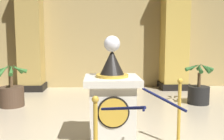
# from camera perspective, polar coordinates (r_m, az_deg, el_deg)

# --- Properties ---
(back_wall) EXTENTS (11.80, 0.16, 3.68)m
(back_wall) POSITION_cam_1_polar(r_m,az_deg,el_deg) (8.66, -1.97, 8.33)
(back_wall) COLOR tan
(back_wall) RESTS_ON ground_plane
(pedestal_clock) EXTENTS (0.83, 0.83, 1.66)m
(pedestal_clock) POSITION_cam_1_polar(r_m,az_deg,el_deg) (3.96, 0.00, -7.22)
(pedestal_clock) COLOR silver
(pedestal_clock) RESTS_ON ground_plane
(stanchion_far) EXTENTS (0.24, 0.24, 1.04)m
(stanchion_far) POSITION_cam_1_polar(r_m,az_deg,el_deg) (4.03, 14.62, -11.36)
(stanchion_far) COLOR gold
(stanchion_far) RESTS_ON ground_plane
(velvet_rope) EXTENTS (1.10, 1.09, 0.22)m
(velvet_rope) POSITION_cam_1_polar(r_m,az_deg,el_deg) (3.34, 7.06, -7.40)
(velvet_rope) COLOR #141947
(column_left) EXTENTS (0.85, 0.85, 3.53)m
(column_left) POSITION_cam_1_polar(r_m,az_deg,el_deg) (8.48, -17.66, 7.47)
(column_left) COLOR black
(column_left) RESTS_ON ground_plane
(column_right) EXTENTS (0.93, 0.93, 3.53)m
(column_right) POSITION_cam_1_polar(r_m,az_deg,el_deg) (8.58, 13.67, 7.59)
(column_right) COLOR black
(column_right) RESTS_ON ground_plane
(potted_palm_left) EXTENTS (0.77, 0.72, 1.07)m
(potted_palm_left) POSITION_cam_1_polar(r_m,az_deg,el_deg) (6.64, -21.38, -4.79)
(potted_palm_left) COLOR #4C3828
(potted_palm_left) RESTS_ON ground_plane
(potted_palm_right) EXTENTS (0.75, 0.71, 1.06)m
(potted_palm_right) POSITION_cam_1_polar(r_m,az_deg,el_deg) (6.79, 18.69, -4.38)
(potted_palm_right) COLOR black
(potted_palm_right) RESTS_ON ground_plane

